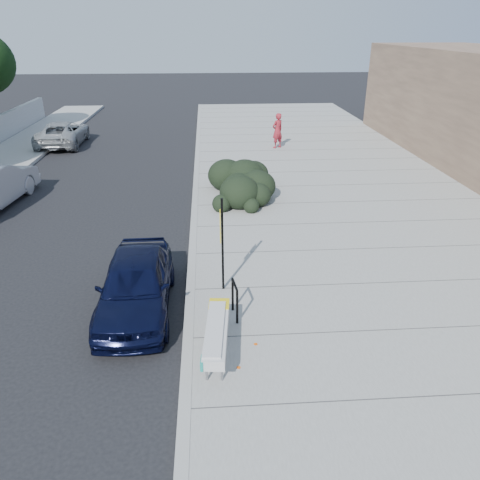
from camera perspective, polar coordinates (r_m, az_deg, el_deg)
The scene contains 10 objects.
ground at distance 11.84m, azimuth -6.02°, elevation -6.65°, with size 120.00×120.00×0.00m, color black.
sidewalk_near at distance 17.06m, azimuth 13.59°, elevation 3.18°, with size 11.20×50.00×0.15m, color gray.
curb_near at distance 16.29m, azimuth -5.59°, elevation 2.78°, with size 0.22×50.00×0.17m, color #9E9E99.
bench at distance 9.38m, azimuth -2.88°, elevation -11.11°, with size 0.62×2.12×0.63m.
bike_rack at distance 10.43m, azimuth -0.63°, elevation -6.94°, with size 0.12×0.58×0.85m.
sign_post at distance 11.12m, azimuth -2.23°, elevation 0.13°, with size 0.09×0.28×2.38m.
hedge at distance 17.96m, azimuth 0.26°, elevation 7.62°, with size 1.89×3.78×1.42m, color black.
sedan_navy at distance 11.13m, azimuth -12.59°, elevation -5.25°, with size 1.62×4.03×1.37m, color black.
suv_silver at distance 28.47m, azimuth -20.80°, elevation 12.06°, with size 2.19×4.76×1.32m, color #9EA2A4.
pedestrian at distance 25.48m, azimuth 4.59°, elevation 13.14°, with size 0.66×0.44×1.82m, color maroon.
Camera 1 is at (0.52, -10.11, 6.13)m, focal length 35.00 mm.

